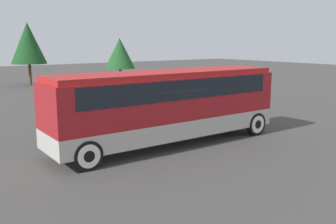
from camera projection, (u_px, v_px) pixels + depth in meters
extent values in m
plane|color=#423F3D|center=(168.00, 144.00, 16.38)|extent=(120.00, 120.00, 0.00)
cube|color=#B7B2A8|center=(168.00, 126.00, 16.23)|extent=(10.54, 2.42, 0.76)
cube|color=maroon|center=(168.00, 97.00, 15.99)|extent=(10.54, 2.42, 1.76)
cube|color=black|center=(168.00, 87.00, 15.91)|extent=(9.27, 2.46, 0.79)
cube|color=#B21E1E|center=(168.00, 74.00, 15.81)|extent=(10.33, 2.23, 0.22)
cube|color=maroon|center=(250.00, 93.00, 18.99)|extent=(0.36, 2.33, 2.01)
cylinder|color=black|center=(256.00, 124.00, 17.94)|extent=(1.08, 0.28, 1.08)
cylinder|color=silver|center=(256.00, 124.00, 17.94)|extent=(0.84, 0.30, 0.84)
cylinder|color=black|center=(256.00, 124.00, 17.94)|extent=(0.41, 0.32, 0.41)
cylinder|color=black|center=(223.00, 117.00, 19.69)|extent=(1.08, 0.28, 1.08)
cylinder|color=silver|center=(223.00, 117.00, 19.69)|extent=(0.84, 0.30, 0.84)
cylinder|color=black|center=(223.00, 117.00, 19.69)|extent=(0.41, 0.32, 0.41)
cylinder|color=black|center=(88.00, 155.00, 12.96)|extent=(1.08, 0.28, 1.08)
cylinder|color=silver|center=(88.00, 155.00, 12.96)|extent=(0.84, 0.30, 0.84)
cylinder|color=black|center=(88.00, 155.00, 12.96)|extent=(0.41, 0.32, 0.41)
cylinder|color=black|center=(64.00, 142.00, 14.72)|extent=(1.08, 0.28, 1.08)
cylinder|color=silver|center=(64.00, 142.00, 14.72)|extent=(0.84, 0.30, 0.84)
cylinder|color=black|center=(64.00, 142.00, 14.72)|extent=(0.41, 0.32, 0.41)
cube|color=maroon|center=(162.00, 99.00, 25.80)|extent=(4.74, 1.77, 0.61)
cube|color=black|center=(160.00, 91.00, 25.59)|extent=(2.46, 1.59, 0.47)
cylinder|color=black|center=(191.00, 101.00, 26.32)|extent=(0.62, 0.22, 0.62)
cylinder|color=black|center=(191.00, 101.00, 26.32)|extent=(0.24, 0.26, 0.24)
cylinder|color=black|center=(177.00, 98.00, 27.59)|extent=(0.62, 0.22, 0.62)
cylinder|color=black|center=(177.00, 98.00, 27.59)|extent=(0.24, 0.26, 0.24)
cylinder|color=black|center=(144.00, 106.00, 24.09)|extent=(0.62, 0.22, 0.62)
cylinder|color=black|center=(144.00, 106.00, 24.09)|extent=(0.24, 0.26, 0.24)
cylinder|color=black|center=(132.00, 103.00, 25.36)|extent=(0.62, 0.22, 0.62)
cylinder|color=black|center=(132.00, 103.00, 25.36)|extent=(0.24, 0.26, 0.24)
cube|color=silver|center=(164.00, 109.00, 21.70)|extent=(4.49, 1.74, 0.58)
cube|color=black|center=(161.00, 100.00, 21.50)|extent=(2.34, 1.57, 0.52)
cylinder|color=black|center=(196.00, 112.00, 22.13)|extent=(0.69, 0.22, 0.69)
cylinder|color=black|center=(196.00, 112.00, 22.13)|extent=(0.26, 0.26, 0.26)
cylinder|color=black|center=(180.00, 108.00, 23.38)|extent=(0.69, 0.22, 0.69)
cylinder|color=black|center=(180.00, 108.00, 23.38)|extent=(0.26, 0.26, 0.26)
cylinder|color=black|center=(146.00, 119.00, 20.10)|extent=(0.69, 0.22, 0.69)
cylinder|color=black|center=(146.00, 119.00, 20.10)|extent=(0.26, 0.26, 0.26)
cylinder|color=black|center=(131.00, 114.00, 21.34)|extent=(0.69, 0.22, 0.69)
cylinder|color=black|center=(131.00, 114.00, 21.34)|extent=(0.26, 0.26, 0.26)
cylinder|color=brown|center=(120.00, 75.00, 42.36)|extent=(0.28, 0.28, 1.45)
cone|color=#1E5123|center=(120.00, 53.00, 41.91)|extent=(3.40, 3.40, 3.38)
cylinder|color=brown|center=(30.00, 74.00, 38.59)|extent=(0.28, 0.28, 2.19)
cone|color=#19471E|center=(28.00, 43.00, 38.00)|extent=(3.56, 3.56, 4.18)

